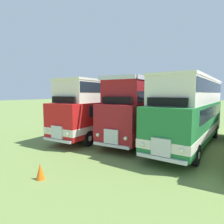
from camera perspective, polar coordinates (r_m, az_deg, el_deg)
ground_plane at (r=14.04m, az=28.95°, el=-9.57°), size 200.00×200.00×0.00m
bus_first_in_row at (r=16.53m, az=-1.93°, el=1.99°), size 2.76×11.06×4.49m
bus_second_in_row at (r=15.22m, az=9.65°, el=1.17°), size 2.80×10.25×4.52m
bus_third_in_row at (r=13.86m, az=22.34°, el=0.90°), size 3.13×10.76×4.49m
cone_near_end at (r=8.66m, az=-20.49°, el=-16.17°), size 0.36×0.36×0.67m
rope_fence_line at (r=25.78m, az=30.36°, el=-1.55°), size 23.32×0.08×1.05m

